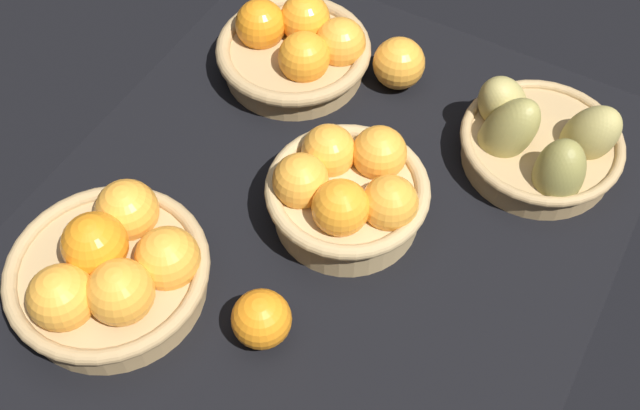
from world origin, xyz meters
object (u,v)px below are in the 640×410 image
basket_far_left_pears (539,143)px  basket_near_left (297,49)px  loose_orange_back_gap (261,319)px  loose_orange_front_gap (399,63)px  basket_center (347,191)px  basket_near_right (112,270)px

basket_far_left_pears → basket_near_left: size_ratio=1.03×
basket_far_left_pears → loose_orange_back_gap: 44.58cm
loose_orange_front_gap → loose_orange_back_gap: size_ratio=1.08×
basket_far_left_pears → basket_center: 27.44cm
basket_near_right → basket_near_left: 43.62cm
basket_far_left_pears → basket_center: (20.51, -18.20, 1.14)cm
loose_orange_front_gap → loose_orange_back_gap: (44.94, 4.40, -0.30)cm
loose_orange_front_gap → basket_near_right: bearing=-16.1°
basket_center → basket_far_left_pears: bearing=138.4°
basket_near_left → loose_orange_back_gap: 44.15cm
basket_near_left → basket_near_right: bearing=0.3°
basket_center → loose_orange_front_gap: (-24.95, -4.83, -1.27)cm
basket_near_right → basket_center: bearing=141.3°
basket_near_left → loose_orange_front_gap: basket_near_left is taller
basket_center → loose_orange_back_gap: 20.05cm
basket_far_left_pears → basket_near_right: size_ratio=0.96×
basket_near_right → loose_orange_front_gap: (-48.58, 14.06, -0.83)cm
basket_near_right → basket_near_left: basket_near_right is taller
basket_near_left → basket_center: (19.99, 19.16, 0.92)cm
basket_center → loose_orange_back_gap: size_ratio=2.96×
loose_orange_front_gap → basket_near_left: bearing=-70.9°
basket_center → loose_orange_front_gap: 25.45cm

